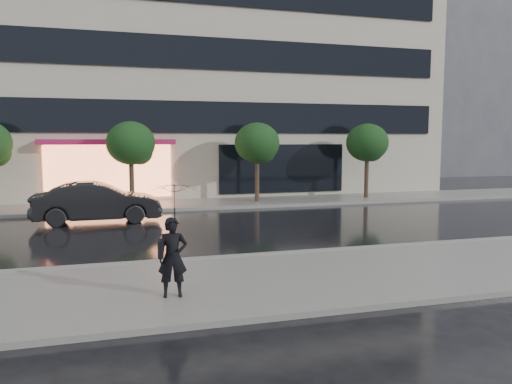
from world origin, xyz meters
name	(u,v)px	position (x,y,z in m)	size (l,w,h in m)	color
ground	(255,250)	(0.00, 0.00, 0.00)	(120.00, 120.00, 0.00)	black
sidewalk_near	(295,279)	(0.00, -3.25, 0.06)	(60.00, 4.50, 0.12)	slate
sidewalk_far	(196,204)	(0.00, 10.25, 0.06)	(60.00, 3.50, 0.12)	slate
curb_near	(265,256)	(0.00, -1.00, 0.07)	(60.00, 0.25, 0.14)	gray
curb_far	(202,209)	(0.00, 8.50, 0.07)	(60.00, 0.25, 0.14)	gray
office_building	(174,44)	(0.00, 17.97, 9.00)	(30.00, 12.76, 18.00)	#B7AF9B
bg_building_right	(436,88)	(26.00, 28.00, 8.00)	(12.00, 12.00, 16.00)	#4C4C54
tree_mid_west	(132,145)	(-2.94, 10.03, 2.92)	(2.20, 2.20, 3.99)	#33261C
tree_mid_east	(258,144)	(3.06, 10.03, 2.92)	(2.20, 2.20, 3.99)	#33261C
tree_far_east	(368,144)	(9.06, 10.03, 2.92)	(2.20, 2.20, 3.99)	#33261C
parked_car	(97,202)	(-4.43, 6.30, 0.78)	(1.65, 4.72, 1.56)	black
pedestrian_with_umbrella	(174,221)	(-2.75, -3.95, 1.60)	(1.01, 1.02, 2.23)	black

